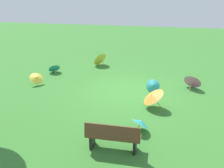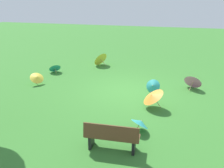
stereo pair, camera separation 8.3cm
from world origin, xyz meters
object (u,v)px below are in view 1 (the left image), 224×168
object	(u,v)px
parasol_yellow_0	(37,78)
parasol_pink_0	(193,81)
parasol_teal_0	(54,68)
parasol_teal_2	(141,122)
parasol_orange_0	(153,96)
parasol_yellow_1	(99,58)
park_bench	(113,137)
parasol_teal_1	(153,86)

from	to	relation	value
parasol_yellow_0	parasol_pink_0	world-z (taller)	parasol_pink_0
parasol_teal_0	parasol_teal_2	size ratio (longest dim) A/B	0.95
parasol_orange_0	parasol_teal_2	size ratio (longest dim) A/B	1.26
parasol_orange_0	parasol_yellow_1	world-z (taller)	parasol_yellow_1
parasol_teal_2	parasol_yellow_0	bearing A→B (deg)	-30.77
parasol_yellow_0	parasol_teal_2	xyz separation A→B (m)	(-5.34, 3.18, -0.05)
park_bench	parasol_yellow_1	distance (m)	8.46
parasol_teal_0	parasol_yellow_0	bearing A→B (deg)	88.05
parasol_yellow_0	parasol_yellow_1	xyz separation A→B (m)	(-2.19, -3.72, 0.06)
parasol_yellow_0	parasol_yellow_1	bearing A→B (deg)	-120.53
park_bench	parasol_teal_0	bearing A→B (deg)	-54.03
parasol_yellow_0	parasol_teal_2	size ratio (longest dim) A/B	1.02
parasol_teal_0	parasol_teal_1	distance (m)	5.74
parasol_yellow_0	parasol_pink_0	bearing A→B (deg)	-172.08
parasol_teal_1	parasol_orange_0	bearing A→B (deg)	92.02
park_bench	parasol_orange_0	xyz separation A→B (m)	(-0.99, -2.99, 0.05)
parasol_orange_0	parasol_teal_2	distance (m)	1.82
parasol_teal_1	parasol_teal_2	distance (m)	3.45
parasol_orange_0	parasol_pink_0	bearing A→B (deg)	-126.03
park_bench	parasol_yellow_0	distance (m)	6.38
parasol_orange_0	park_bench	bearing A→B (deg)	71.64
parasol_teal_1	parasol_yellow_1	bearing A→B (deg)	-45.69
parasol_yellow_1	parasol_pink_0	size ratio (longest dim) A/B	1.11
parasol_yellow_1	parasol_teal_2	world-z (taller)	parasol_yellow_1
park_bench	parasol_pink_0	world-z (taller)	park_bench
parasol_yellow_0	park_bench	bearing A→B (deg)	136.56
parasol_teal_0	parasol_pink_0	size ratio (longest dim) A/B	0.84
parasol_pink_0	parasol_teal_2	bearing A→B (deg)	64.13
parasol_teal_2	parasol_pink_0	size ratio (longest dim) A/B	0.89
parasol_teal_1	park_bench	bearing A→B (deg)	78.63
parasol_yellow_1	parasol_pink_0	xyz separation A→B (m)	(-5.19, 2.69, -0.06)
park_bench	parasol_teal_2	distance (m)	1.41
parasol_yellow_0	parasol_pink_0	distance (m)	7.45
parasol_pink_0	parasol_teal_1	bearing A→B (deg)	22.81
parasol_pink_0	parasol_yellow_0	bearing A→B (deg)	7.92
park_bench	parasol_yellow_0	bearing A→B (deg)	-43.44
parasol_yellow_0	parasol_pink_0	size ratio (longest dim) A/B	0.91
parasol_yellow_0	parasol_yellow_1	distance (m)	4.31
parasol_yellow_1	park_bench	bearing A→B (deg)	106.75
parasol_teal_1	parasol_yellow_1	distance (m)	4.83
park_bench	parasol_teal_0	xyz separation A→B (m)	(4.56, -6.29, -0.19)
parasol_teal_1	parasol_yellow_1	size ratio (longest dim) A/B	0.64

